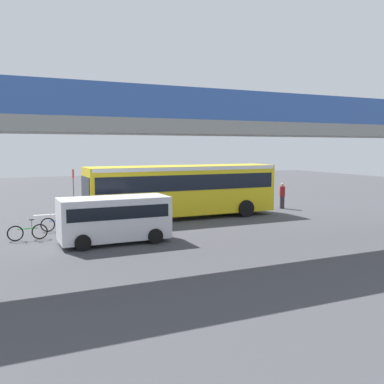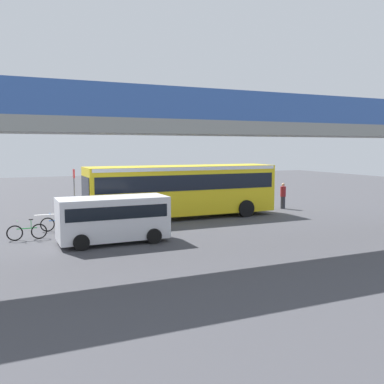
{
  "view_description": "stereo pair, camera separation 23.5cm",
  "coord_description": "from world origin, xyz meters",
  "px_view_note": "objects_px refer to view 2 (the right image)",
  "views": [
    {
      "loc": [
        10.96,
        24.93,
        4.26
      ],
      "look_at": [
        0.42,
        1.81,
        1.6
      ],
      "focal_mm": 40.13,
      "sensor_mm": 36.0,
      "label": 1
    },
    {
      "loc": [
        10.74,
        25.02,
        4.26
      ],
      "look_at": [
        0.42,
        1.81,
        1.6
      ],
      "focal_mm": 40.13,
      "sensor_mm": 36.0,
      "label": 2
    }
  ],
  "objects_px": {
    "bicycle_red": "(77,227)",
    "bicycle_green": "(27,232)",
    "traffic_sign": "(74,183)",
    "city_bus": "(182,187)",
    "pedestrian": "(283,196)",
    "parked_van": "(113,216)",
    "bicycle_blue": "(58,224)"
  },
  "relations": [
    {
      "from": "bicycle_red",
      "to": "bicycle_green",
      "type": "relative_size",
      "value": 1.0
    },
    {
      "from": "bicycle_green",
      "to": "traffic_sign",
      "type": "bearing_deg",
      "value": -112.14
    },
    {
      "from": "city_bus",
      "to": "pedestrian",
      "type": "bearing_deg",
      "value": -174.45
    },
    {
      "from": "city_bus",
      "to": "traffic_sign",
      "type": "distance_m",
      "value": 7.88
    },
    {
      "from": "city_bus",
      "to": "parked_van",
      "type": "bearing_deg",
      "value": 42.32
    },
    {
      "from": "pedestrian",
      "to": "traffic_sign",
      "type": "height_order",
      "value": "traffic_sign"
    },
    {
      "from": "bicycle_green",
      "to": "pedestrian",
      "type": "bearing_deg",
      "value": -167.94
    },
    {
      "from": "city_bus",
      "to": "bicycle_blue",
      "type": "bearing_deg",
      "value": 8.87
    },
    {
      "from": "parked_van",
      "to": "bicycle_blue",
      "type": "height_order",
      "value": "parked_van"
    },
    {
      "from": "city_bus",
      "to": "bicycle_red",
      "type": "distance_m",
      "value": 7.33
    },
    {
      "from": "pedestrian",
      "to": "bicycle_red",
      "type": "bearing_deg",
      "value": 13.02
    },
    {
      "from": "parked_van",
      "to": "bicycle_red",
      "type": "height_order",
      "value": "parked_van"
    },
    {
      "from": "city_bus",
      "to": "parked_van",
      "type": "xyz_separation_m",
      "value": [
        5.44,
        4.95,
        -0.7
      ]
    },
    {
      "from": "bicycle_blue",
      "to": "traffic_sign",
      "type": "xyz_separation_m",
      "value": [
        -1.86,
        -6.77,
        1.52
      ]
    },
    {
      "from": "parked_van",
      "to": "bicycle_red",
      "type": "relative_size",
      "value": 2.71
    },
    {
      "from": "pedestrian",
      "to": "bicycle_blue",
      "type": "bearing_deg",
      "value": 7.16
    },
    {
      "from": "parked_van",
      "to": "traffic_sign",
      "type": "bearing_deg",
      "value": -89.6
    },
    {
      "from": "bicycle_red",
      "to": "traffic_sign",
      "type": "relative_size",
      "value": 0.63
    },
    {
      "from": "bicycle_green",
      "to": "city_bus",
      "type": "bearing_deg",
      "value": -162.45
    },
    {
      "from": "bicycle_blue",
      "to": "pedestrian",
      "type": "xyz_separation_m",
      "value": [
        -15.27,
        -1.92,
        0.51
      ]
    },
    {
      "from": "pedestrian",
      "to": "traffic_sign",
      "type": "relative_size",
      "value": 0.64
    },
    {
      "from": "bicycle_red",
      "to": "city_bus",
      "type": "bearing_deg",
      "value": -158.7
    },
    {
      "from": "city_bus",
      "to": "pedestrian",
      "type": "relative_size",
      "value": 6.44
    },
    {
      "from": "parked_van",
      "to": "traffic_sign",
      "type": "xyz_separation_m",
      "value": [
        0.07,
        -10.58,
        0.71
      ]
    },
    {
      "from": "parked_van",
      "to": "pedestrian",
      "type": "xyz_separation_m",
      "value": [
        -13.34,
        -5.72,
        -0.3
      ]
    },
    {
      "from": "city_bus",
      "to": "bicycle_green",
      "type": "height_order",
      "value": "city_bus"
    },
    {
      "from": "traffic_sign",
      "to": "bicycle_green",
      "type": "bearing_deg",
      "value": 67.86
    },
    {
      "from": "bicycle_green",
      "to": "bicycle_blue",
      "type": "relative_size",
      "value": 1.0
    },
    {
      "from": "bicycle_green",
      "to": "traffic_sign",
      "type": "height_order",
      "value": "traffic_sign"
    },
    {
      "from": "bicycle_blue",
      "to": "pedestrian",
      "type": "bearing_deg",
      "value": -172.84
    },
    {
      "from": "city_bus",
      "to": "traffic_sign",
      "type": "bearing_deg",
      "value": -45.56
    },
    {
      "from": "city_bus",
      "to": "bicycle_red",
      "type": "bearing_deg",
      "value": 21.3
    }
  ]
}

